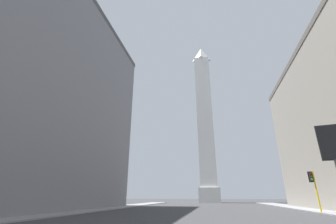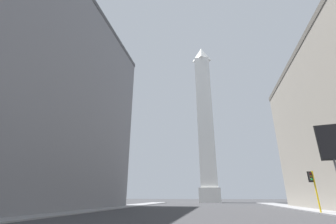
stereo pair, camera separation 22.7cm
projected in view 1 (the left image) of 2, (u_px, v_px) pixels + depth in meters
sidewalk_left at (79, 211)px, 30.58m from camera, size 5.00×96.49×0.15m
building_left at (31, 92)px, 36.59m from camera, size 18.67×43.84×35.78m
obelisk at (205, 119)px, 85.20m from camera, size 7.12×7.12×61.43m
traffic_light_mid_right at (314, 185)px, 27.99m from camera, size 0.77×0.51×4.99m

